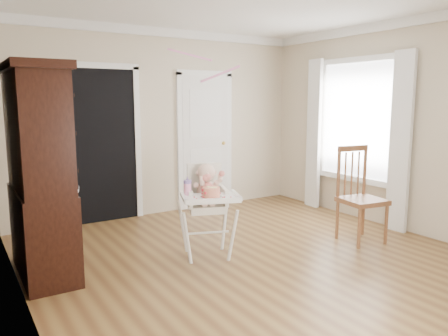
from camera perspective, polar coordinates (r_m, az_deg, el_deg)
floor at (r=4.68m, az=5.39°, el=-12.26°), size 5.00×5.00×0.00m
wall_back at (r=6.53m, az=-7.97°, el=5.87°), size 4.50×0.00×4.50m
wall_left at (r=3.49m, az=-24.99°, el=2.49°), size 0.00×5.00×5.00m
wall_right at (r=6.03m, az=22.88°, el=5.00°), size 0.00×5.00×5.00m
doorway at (r=6.22m, az=-15.45°, el=3.25°), size 1.06×0.05×2.22m
closet_door at (r=6.85m, az=-2.47°, el=3.36°), size 0.96×0.09×2.13m
window_right at (r=6.47m, az=16.67°, el=4.99°), size 0.13×1.84×2.30m
high_chair at (r=4.68m, az=-2.26°, el=-4.13°), size 0.80×0.88×1.03m
baby at (r=4.67m, az=-2.30°, el=-2.26°), size 0.28×0.29×0.46m
cake at (r=4.41m, az=-1.65°, el=-3.18°), size 0.22×0.22×0.10m
sippy_cup at (r=4.52m, az=-4.79°, el=-2.50°), size 0.08×0.08×0.20m
china_cabinet at (r=4.49m, az=-22.91°, el=-0.49°), size 0.53×1.20×2.02m
dining_chair at (r=5.48m, az=17.38°, el=-3.69°), size 0.53×0.53×1.14m
streamer at (r=4.71m, az=-4.52°, el=14.54°), size 0.35×0.38×0.15m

